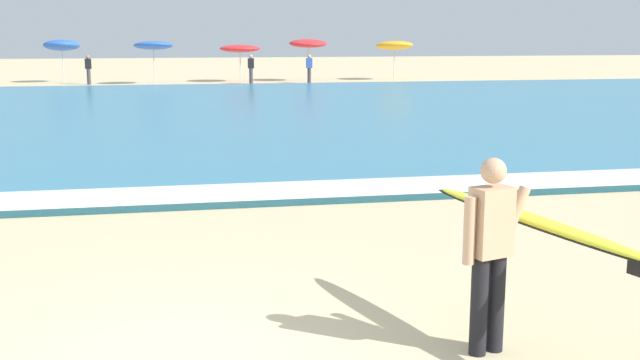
% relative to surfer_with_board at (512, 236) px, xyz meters
% --- Properties ---
extents(sea, '(120.00, 28.00, 0.14)m').
position_rel_surfer_with_board_xyz_m(sea, '(-2.91, 19.90, -0.96)').
color(sea, teal).
rests_on(sea, ground).
extents(surf_foam, '(120.00, 1.40, 0.01)m').
position_rel_surfer_with_board_xyz_m(surf_foam, '(-2.91, 6.50, -0.88)').
color(surf_foam, white).
rests_on(surf_foam, sea).
extents(surfer_with_board, '(1.27, 2.79, 1.73)m').
position_rel_surfer_with_board_xyz_m(surfer_with_board, '(0.00, 0.00, 0.00)').
color(surfer_with_board, black).
rests_on(surfer_with_board, ground).
extents(beach_umbrella_1, '(1.97, 2.02, 2.44)m').
position_rel_surfer_with_board_xyz_m(beach_umbrella_1, '(-8.82, 38.73, 1.02)').
color(beach_umbrella_1, beige).
rests_on(beach_umbrella_1, ground).
extents(beach_umbrella_2, '(2.09, 2.12, 2.38)m').
position_rel_surfer_with_board_xyz_m(beach_umbrella_2, '(-3.80, 36.42, 1.04)').
color(beach_umbrella_2, beige).
rests_on(beach_umbrella_2, ground).
extents(beach_umbrella_3, '(2.29, 2.29, 2.08)m').
position_rel_surfer_with_board_xyz_m(beach_umbrella_3, '(0.95, 37.58, 0.83)').
color(beach_umbrella_3, beige).
rests_on(beach_umbrella_3, ground).
extents(beach_umbrella_4, '(2.18, 2.20, 2.43)m').
position_rel_surfer_with_board_xyz_m(beach_umbrella_4, '(4.84, 37.52, 1.11)').
color(beach_umbrella_4, beige).
rests_on(beach_umbrella_4, ground).
extents(beach_umbrella_5, '(2.19, 2.22, 2.34)m').
position_rel_surfer_with_board_xyz_m(beach_umbrella_5, '(10.02, 37.70, 0.97)').
color(beach_umbrella_5, beige).
rests_on(beach_umbrella_5, ground).
extents(beachgoer_near_row_left, '(0.32, 0.20, 1.58)m').
position_rel_surfer_with_board_xyz_m(beachgoer_near_row_left, '(4.54, 35.50, -0.19)').
color(beachgoer_near_row_left, '#383842').
rests_on(beachgoer_near_row_left, ground).
extents(beachgoer_near_row_mid, '(0.32, 0.20, 1.58)m').
position_rel_surfer_with_board_xyz_m(beachgoer_near_row_mid, '(-7.27, 36.78, -0.19)').
color(beachgoer_near_row_mid, '#383842').
rests_on(beachgoer_near_row_mid, ground).
extents(beachgoer_near_row_right, '(0.32, 0.20, 1.58)m').
position_rel_surfer_with_board_xyz_m(beachgoer_near_row_right, '(1.36, 35.71, -0.19)').
color(beachgoer_near_row_right, '#383842').
rests_on(beachgoer_near_row_right, ground).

